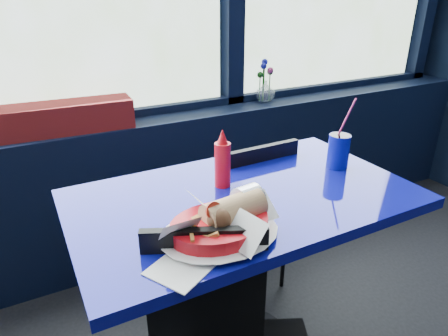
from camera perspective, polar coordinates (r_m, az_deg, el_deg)
window_sill at (r=2.21m, az=-15.77°, el=-3.97°), size 5.00×0.26×0.80m
near_table at (r=1.50m, az=2.81°, el=-9.85°), size 1.20×0.70×0.75m
chair_near_back at (r=1.90m, az=3.55°, el=-5.66°), size 0.38×0.38×0.81m
planter_box at (r=2.00m, az=-22.72°, el=6.58°), size 0.69×0.21×0.14m
flower_vase at (r=2.41m, az=5.93°, el=11.21°), size 0.14×0.14×0.24m
food_basket at (r=1.16m, az=-0.34°, el=-8.02°), size 0.37×0.37×0.12m
ketchup_bottle at (r=1.43m, az=-0.21°, el=0.95°), size 0.06×0.06×0.22m
soda_cup at (r=1.66m, az=16.04°, el=2.43°), size 0.09×0.09×0.29m
napkin at (r=1.06m, az=-6.32°, el=-14.14°), size 0.19×0.19×0.00m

